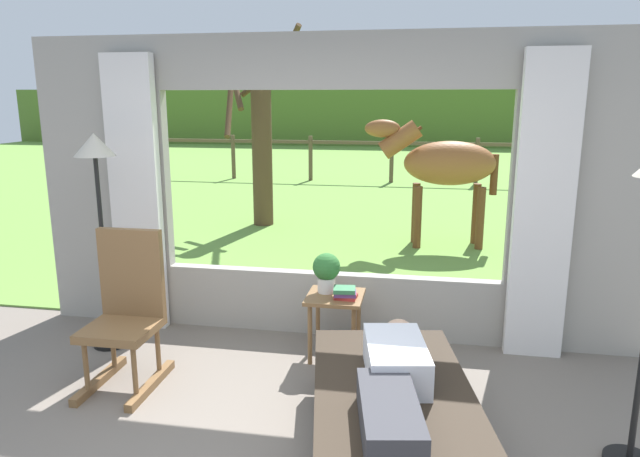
{
  "coord_description": "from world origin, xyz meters",
  "views": [
    {
      "loc": [
        0.77,
        -2.46,
        2.04
      ],
      "look_at": [
        0.0,
        1.8,
        1.05
      ],
      "focal_mm": 32.28,
      "sensor_mm": 36.0,
      "label": 1
    }
  ],
  "objects_px": {
    "recliner_sofa": "(393,421)",
    "pasture_tree": "(261,139)",
    "reclining_person": "(394,377)",
    "potted_plant": "(326,270)",
    "floor_lamp_left": "(97,177)",
    "horse": "(443,164)",
    "side_table": "(335,306)",
    "rocking_chair": "(127,310)",
    "book_stack": "(345,293)"
  },
  "relations": [
    {
      "from": "recliner_sofa",
      "to": "pasture_tree",
      "type": "xyz_separation_m",
      "value": [
        -2.44,
        5.86,
        1.18
      ]
    },
    {
      "from": "reclining_person",
      "to": "potted_plant",
      "type": "bearing_deg",
      "value": 104.19
    },
    {
      "from": "floor_lamp_left",
      "to": "pasture_tree",
      "type": "height_order",
      "value": "pasture_tree"
    },
    {
      "from": "horse",
      "to": "side_table",
      "type": "bearing_deg",
      "value": 160.46
    },
    {
      "from": "reclining_person",
      "to": "side_table",
      "type": "relative_size",
      "value": 2.76
    },
    {
      "from": "potted_plant",
      "to": "horse",
      "type": "relative_size",
      "value": 0.18
    },
    {
      "from": "recliner_sofa",
      "to": "side_table",
      "type": "bearing_deg",
      "value": 103.0
    },
    {
      "from": "rocking_chair",
      "to": "floor_lamp_left",
      "type": "distance_m",
      "value": 1.14
    },
    {
      "from": "side_table",
      "to": "floor_lamp_left",
      "type": "xyz_separation_m",
      "value": [
        -1.89,
        -0.12,
        1.0
      ]
    },
    {
      "from": "side_table",
      "to": "floor_lamp_left",
      "type": "height_order",
      "value": "floor_lamp_left"
    },
    {
      "from": "book_stack",
      "to": "horse",
      "type": "height_order",
      "value": "horse"
    },
    {
      "from": "floor_lamp_left",
      "to": "pasture_tree",
      "type": "distance_m",
      "value": 4.74
    },
    {
      "from": "rocking_chair",
      "to": "horse",
      "type": "relative_size",
      "value": 0.62
    },
    {
      "from": "recliner_sofa",
      "to": "book_stack",
      "type": "bearing_deg",
      "value": 100.49
    },
    {
      "from": "rocking_chair",
      "to": "horse",
      "type": "height_order",
      "value": "horse"
    },
    {
      "from": "side_table",
      "to": "pasture_tree",
      "type": "bearing_deg",
      "value": 112.45
    },
    {
      "from": "floor_lamp_left",
      "to": "reclining_person",
      "type": "bearing_deg",
      "value": -25.83
    },
    {
      "from": "side_table",
      "to": "pasture_tree",
      "type": "relative_size",
      "value": 0.17
    },
    {
      "from": "horse",
      "to": "potted_plant",
      "type": "bearing_deg",
      "value": 159.07
    },
    {
      "from": "potted_plant",
      "to": "horse",
      "type": "height_order",
      "value": "horse"
    },
    {
      "from": "rocking_chair",
      "to": "potted_plant",
      "type": "height_order",
      "value": "rocking_chair"
    },
    {
      "from": "horse",
      "to": "book_stack",
      "type": "bearing_deg",
      "value": 161.93
    },
    {
      "from": "recliner_sofa",
      "to": "side_table",
      "type": "height_order",
      "value": "side_table"
    },
    {
      "from": "pasture_tree",
      "to": "rocking_chair",
      "type": "bearing_deg",
      "value": -84.64
    },
    {
      "from": "recliner_sofa",
      "to": "floor_lamp_left",
      "type": "distance_m",
      "value": 2.93
    },
    {
      "from": "potted_plant",
      "to": "pasture_tree",
      "type": "height_order",
      "value": "pasture_tree"
    },
    {
      "from": "reclining_person",
      "to": "potted_plant",
      "type": "distance_m",
      "value": 1.49
    },
    {
      "from": "side_table",
      "to": "book_stack",
      "type": "relative_size",
      "value": 2.76
    },
    {
      "from": "recliner_sofa",
      "to": "potted_plant",
      "type": "xyz_separation_m",
      "value": [
        -0.61,
        1.3,
        0.48
      ]
    },
    {
      "from": "potted_plant",
      "to": "horse",
      "type": "bearing_deg",
      "value": 74.88
    },
    {
      "from": "recliner_sofa",
      "to": "reclining_person",
      "type": "relative_size",
      "value": 1.28
    },
    {
      "from": "reclining_person",
      "to": "pasture_tree",
      "type": "relative_size",
      "value": 0.46
    },
    {
      "from": "potted_plant",
      "to": "pasture_tree",
      "type": "bearing_deg",
      "value": 111.86
    },
    {
      "from": "rocking_chair",
      "to": "floor_lamp_left",
      "type": "relative_size",
      "value": 0.63
    },
    {
      "from": "side_table",
      "to": "book_stack",
      "type": "xyz_separation_m",
      "value": [
        0.09,
        -0.06,
        0.14
      ]
    },
    {
      "from": "side_table",
      "to": "horse",
      "type": "relative_size",
      "value": 0.29
    },
    {
      "from": "book_stack",
      "to": "horse",
      "type": "bearing_deg",
      "value": 77.74
    },
    {
      "from": "recliner_sofa",
      "to": "horse",
      "type": "xyz_separation_m",
      "value": [
        0.38,
        4.96,
        0.94
      ]
    },
    {
      "from": "recliner_sofa",
      "to": "rocking_chair",
      "type": "bearing_deg",
      "value": 153.22
    },
    {
      "from": "side_table",
      "to": "book_stack",
      "type": "distance_m",
      "value": 0.18
    },
    {
      "from": "reclining_person",
      "to": "floor_lamp_left",
      "type": "xyz_separation_m",
      "value": [
        -2.42,
        1.17,
        0.91
      ]
    },
    {
      "from": "side_table",
      "to": "potted_plant",
      "type": "height_order",
      "value": "potted_plant"
    },
    {
      "from": "reclining_person",
      "to": "horse",
      "type": "xyz_separation_m",
      "value": [
        0.38,
        5.01,
        0.63
      ]
    },
    {
      "from": "side_table",
      "to": "potted_plant",
      "type": "bearing_deg",
      "value": 143.13
    },
    {
      "from": "floor_lamp_left",
      "to": "pasture_tree",
      "type": "bearing_deg",
      "value": 90.22
    },
    {
      "from": "book_stack",
      "to": "pasture_tree",
      "type": "relative_size",
      "value": 0.06
    },
    {
      "from": "potted_plant",
      "to": "floor_lamp_left",
      "type": "bearing_deg",
      "value": -174.43
    },
    {
      "from": "recliner_sofa",
      "to": "horse",
      "type": "bearing_deg",
      "value": 75.51
    },
    {
      "from": "reclining_person",
      "to": "floor_lamp_left",
      "type": "bearing_deg",
      "value": 144.06
    },
    {
      "from": "pasture_tree",
      "to": "horse",
      "type": "bearing_deg",
      "value": -17.68
    }
  ]
}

